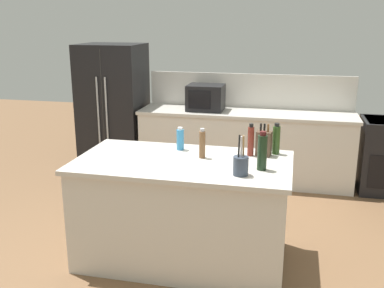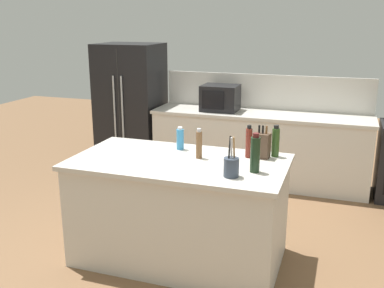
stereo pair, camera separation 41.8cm
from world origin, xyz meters
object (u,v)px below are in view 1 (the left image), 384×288
(microwave, at_px, (206,98))
(vinegar_bottle, at_px, (251,141))
(wine_bottle, at_px, (262,152))
(refrigerator, at_px, (113,108))
(knife_block, at_px, (264,143))
(olive_oil_bottle, at_px, (276,140))
(pepper_grinder, at_px, (202,144))
(utensil_crock, at_px, (241,165))
(dish_soap_bottle, at_px, (180,139))

(microwave, xyz_separation_m, vinegar_bottle, (0.79, -1.93, -0.03))
(microwave, relative_size, wine_bottle, 1.49)
(refrigerator, relative_size, knife_block, 6.16)
(refrigerator, relative_size, olive_oil_bottle, 6.28)
(wine_bottle, bearing_deg, microwave, 111.90)
(refrigerator, xyz_separation_m, pepper_grinder, (1.73, -2.14, 0.17))
(refrigerator, xyz_separation_m, microwave, (1.34, -0.05, 0.22))
(pepper_grinder, bearing_deg, utensil_crock, -44.26)
(vinegar_bottle, relative_size, dish_soap_bottle, 1.36)
(knife_block, height_order, vinegar_bottle, vinegar_bottle)
(pepper_grinder, relative_size, dish_soap_bottle, 1.24)
(knife_block, distance_m, dish_soap_bottle, 0.77)
(knife_block, bearing_deg, microwave, 122.72)
(refrigerator, bearing_deg, vinegar_bottle, -42.89)
(microwave, distance_m, pepper_grinder, 2.13)
(vinegar_bottle, height_order, wine_bottle, wine_bottle)
(knife_block, xyz_separation_m, vinegar_bottle, (-0.11, -0.03, 0.02))
(wine_bottle, bearing_deg, vinegar_bottle, 109.31)
(refrigerator, xyz_separation_m, olive_oil_bottle, (2.35, -1.88, 0.18))
(olive_oil_bottle, relative_size, wine_bottle, 0.89)
(olive_oil_bottle, xyz_separation_m, vinegar_bottle, (-0.22, -0.10, 0.00))
(refrigerator, height_order, knife_block, refrigerator)
(vinegar_bottle, bearing_deg, dish_soap_bottle, 176.39)
(utensil_crock, height_order, wine_bottle, utensil_crock)
(wine_bottle, bearing_deg, pepper_grinder, 158.83)
(vinegar_bottle, bearing_deg, refrigerator, 137.11)
(wine_bottle, bearing_deg, dish_soap_bottle, 152.48)
(knife_block, distance_m, wine_bottle, 0.40)
(utensil_crock, xyz_separation_m, dish_soap_bottle, (-0.63, 0.58, 0.02))
(microwave, bearing_deg, wine_bottle, -68.10)
(knife_block, height_order, wine_bottle, wine_bottle)
(vinegar_bottle, xyz_separation_m, wine_bottle, (0.13, -0.37, 0.01))
(vinegar_bottle, height_order, pepper_grinder, vinegar_bottle)
(utensil_crock, bearing_deg, dish_soap_bottle, 137.75)
(wine_bottle, bearing_deg, olive_oil_bottle, 79.32)
(pepper_grinder, bearing_deg, knife_block, 19.92)
(refrigerator, bearing_deg, dish_soap_bottle, -52.72)
(refrigerator, bearing_deg, wine_bottle, -46.09)
(utensil_crock, height_order, dish_soap_bottle, utensil_crock)
(knife_block, xyz_separation_m, pepper_grinder, (-0.52, -0.19, 0.01))
(knife_block, height_order, utensil_crock, utensil_crock)
(knife_block, bearing_deg, pepper_grinder, -152.89)
(microwave, bearing_deg, dish_soap_bottle, -85.78)
(knife_block, relative_size, vinegar_bottle, 1.00)
(vinegar_bottle, bearing_deg, knife_block, 13.60)
(refrigerator, height_order, dish_soap_bottle, refrigerator)
(pepper_grinder, distance_m, dish_soap_bottle, 0.32)
(microwave, distance_m, olive_oil_bottle, 2.09)
(pepper_grinder, height_order, wine_bottle, wine_bottle)
(utensil_crock, xyz_separation_m, vinegar_bottle, (0.02, 0.53, 0.05))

